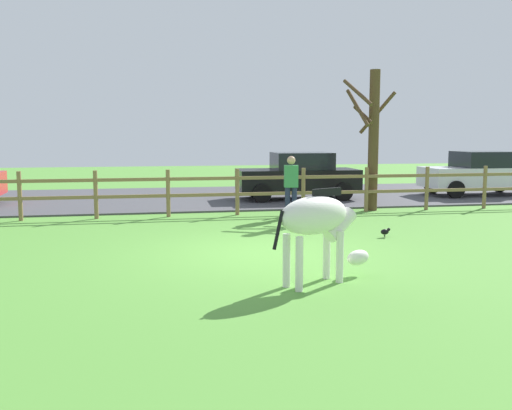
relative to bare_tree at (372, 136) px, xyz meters
name	(u,v)px	position (x,y,z in m)	size (l,w,h in m)	color
ground_plane	(265,252)	(-4.24, -5.22, -2.16)	(60.00, 60.00, 0.00)	#549338
parking_asphalt	(211,197)	(-4.24, 4.08, -2.13)	(28.00, 7.40, 0.05)	#47474C
paddock_fence	(203,189)	(-4.92, -0.22, -1.43)	(20.75, 0.11, 1.27)	olive
bare_tree	(372,136)	(0.00, 0.00, 0.00)	(1.57, 1.56, 4.04)	#513A23
zebra	(318,222)	(-3.93, -7.54, -1.23)	(1.79, 1.09, 1.41)	white
crow_on_grass	(385,232)	(-1.38, -4.18, -2.03)	(0.21, 0.10, 0.20)	black
parked_car_white	(480,173)	(5.31, 2.82, -1.31)	(4.05, 1.97, 1.56)	white
parked_car_black	(298,175)	(-1.42, 2.83, -1.31)	(4.04, 1.96, 1.56)	black
visitor_near_fence	(291,184)	(-2.67, -1.05, -1.25)	(0.39, 0.27, 1.64)	#232847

